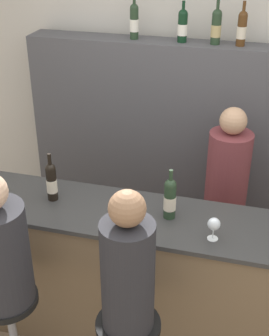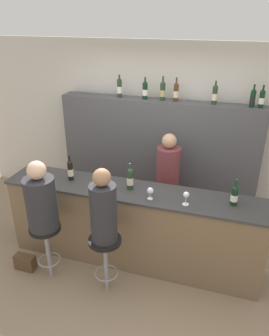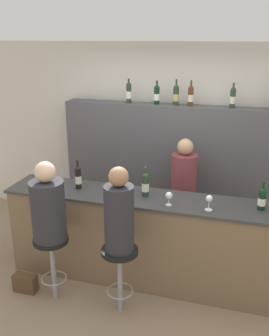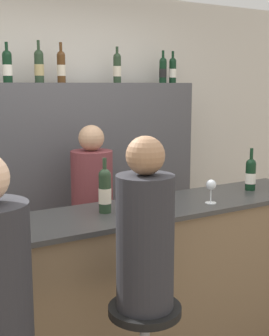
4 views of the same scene
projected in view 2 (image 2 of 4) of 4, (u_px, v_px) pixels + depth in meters
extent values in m
plane|color=#8C755B|center=(126.00, 272.00, 4.09)|extent=(16.00, 16.00, 0.00)
cube|color=beige|center=(162.00, 129.00, 5.06)|extent=(6.40, 0.05, 2.60)
cube|color=brown|center=(132.00, 227.00, 4.09)|extent=(3.12, 0.51, 1.01)
cube|color=#333333|center=(132.00, 191.00, 3.87)|extent=(3.16, 0.55, 0.03)
cube|color=#4C4C51|center=(157.00, 158.00, 5.04)|extent=(2.96, 0.28, 1.81)
cylinder|color=black|center=(71.00, 171.00, 4.06)|extent=(0.07, 0.07, 0.23)
cylinder|color=beige|center=(71.00, 172.00, 4.06)|extent=(0.07, 0.07, 0.09)
sphere|color=black|center=(70.00, 163.00, 4.01)|extent=(0.07, 0.07, 0.07)
cylinder|color=black|center=(69.00, 159.00, 3.98)|extent=(0.02, 0.02, 0.09)
cylinder|color=#233823|center=(130.00, 180.00, 3.85)|extent=(0.07, 0.07, 0.23)
cylinder|color=beige|center=(130.00, 181.00, 3.85)|extent=(0.08, 0.08, 0.09)
sphere|color=#233823|center=(130.00, 171.00, 3.80)|extent=(0.07, 0.07, 0.07)
cylinder|color=#233823|center=(130.00, 167.00, 3.77)|extent=(0.02, 0.02, 0.09)
cylinder|color=black|center=(234.00, 197.00, 3.53)|extent=(0.07, 0.07, 0.19)
cylinder|color=white|center=(234.00, 198.00, 3.54)|extent=(0.08, 0.08, 0.08)
sphere|color=black|center=(235.00, 189.00, 3.49)|extent=(0.07, 0.07, 0.07)
cylinder|color=black|center=(236.00, 184.00, 3.46)|extent=(0.02, 0.02, 0.10)
cylinder|color=#233823|center=(120.00, 89.00, 4.76)|extent=(0.07, 0.07, 0.24)
cylinder|color=white|center=(120.00, 90.00, 4.76)|extent=(0.07, 0.07, 0.09)
sphere|color=#233823|center=(119.00, 81.00, 4.71)|extent=(0.07, 0.07, 0.07)
cylinder|color=#233823|center=(119.00, 77.00, 4.68)|extent=(0.02, 0.02, 0.07)
cylinder|color=black|center=(145.00, 92.00, 4.66)|extent=(0.07, 0.07, 0.21)
cylinder|color=white|center=(145.00, 92.00, 4.66)|extent=(0.08, 0.08, 0.08)
sphere|color=black|center=(145.00, 84.00, 4.61)|extent=(0.07, 0.07, 0.07)
cylinder|color=black|center=(145.00, 80.00, 4.59)|extent=(0.02, 0.02, 0.08)
cylinder|color=#233823|center=(163.00, 92.00, 4.59)|extent=(0.07, 0.07, 0.22)
cylinder|color=tan|center=(163.00, 93.00, 4.59)|extent=(0.08, 0.08, 0.09)
sphere|color=#233823|center=(163.00, 84.00, 4.54)|extent=(0.07, 0.07, 0.07)
cylinder|color=#233823|center=(163.00, 80.00, 4.51)|extent=(0.02, 0.02, 0.10)
cylinder|color=#4C2D14|center=(176.00, 93.00, 4.54)|extent=(0.07, 0.07, 0.22)
cylinder|color=beige|center=(176.00, 94.00, 4.54)|extent=(0.07, 0.07, 0.09)
sphere|color=#4C2D14|center=(176.00, 85.00, 4.49)|extent=(0.07, 0.07, 0.07)
cylinder|color=#4C2D14|center=(177.00, 81.00, 4.46)|extent=(0.02, 0.02, 0.09)
cylinder|color=#233823|center=(215.00, 96.00, 4.39)|extent=(0.07, 0.07, 0.22)
cylinder|color=beige|center=(214.00, 97.00, 4.40)|extent=(0.07, 0.07, 0.09)
sphere|color=#233823|center=(215.00, 88.00, 4.35)|extent=(0.07, 0.07, 0.07)
cylinder|color=#233823|center=(216.00, 84.00, 4.32)|extent=(0.02, 0.02, 0.08)
cylinder|color=black|center=(253.00, 99.00, 4.27)|extent=(0.07, 0.07, 0.20)
cylinder|color=black|center=(252.00, 100.00, 4.27)|extent=(0.07, 0.07, 0.08)
sphere|color=black|center=(254.00, 92.00, 4.22)|extent=(0.07, 0.07, 0.07)
cylinder|color=black|center=(254.00, 88.00, 4.20)|extent=(0.02, 0.02, 0.08)
cylinder|color=black|center=(262.00, 100.00, 4.24)|extent=(0.07, 0.07, 0.20)
cylinder|color=white|center=(261.00, 101.00, 4.24)|extent=(0.07, 0.07, 0.08)
sphere|color=black|center=(263.00, 92.00, 4.19)|extent=(0.07, 0.07, 0.07)
cylinder|color=black|center=(264.00, 88.00, 4.17)|extent=(0.02, 0.02, 0.08)
cylinder|color=silver|center=(150.00, 199.00, 3.69)|extent=(0.06, 0.06, 0.00)
cylinder|color=silver|center=(150.00, 196.00, 3.67)|extent=(0.01, 0.01, 0.07)
sphere|color=silver|center=(150.00, 191.00, 3.64)|extent=(0.07, 0.07, 0.07)
cylinder|color=silver|center=(186.00, 204.00, 3.58)|extent=(0.07, 0.07, 0.00)
cylinder|color=silver|center=(186.00, 201.00, 3.56)|extent=(0.01, 0.01, 0.09)
sphere|color=silver|center=(186.00, 195.00, 3.53)|extent=(0.07, 0.07, 0.07)
cylinder|color=gray|center=(48.00, 253.00, 3.90)|extent=(0.05, 0.05, 0.68)
torus|color=gray|center=(49.00, 260.00, 3.95)|extent=(0.27, 0.27, 0.02)
cylinder|color=black|center=(45.00, 228.00, 3.75)|extent=(0.36, 0.36, 0.04)
cylinder|color=#28282D|center=(41.00, 204.00, 3.61)|extent=(0.34, 0.34, 0.62)
sphere|color=#D8AD8C|center=(37.00, 170.00, 3.43)|extent=(0.20, 0.20, 0.20)
cylinder|color=gray|center=(106.00, 266.00, 3.71)|extent=(0.05, 0.05, 0.68)
torus|color=gray|center=(106.00, 273.00, 3.75)|extent=(0.27, 0.27, 0.02)
cylinder|color=black|center=(105.00, 240.00, 3.55)|extent=(0.36, 0.36, 0.04)
cylinder|color=#28282D|center=(103.00, 213.00, 3.40)|extent=(0.28, 0.28, 0.66)
sphere|color=#936B4C|center=(102.00, 177.00, 3.22)|extent=(0.19, 0.19, 0.19)
cylinder|color=brown|center=(167.00, 190.00, 4.66)|extent=(0.32, 0.32, 1.29)
sphere|color=tan|center=(169.00, 141.00, 4.34)|extent=(0.20, 0.20, 0.20)
cube|color=#513823|center=(25.00, 262.00, 4.11)|extent=(0.26, 0.12, 0.20)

